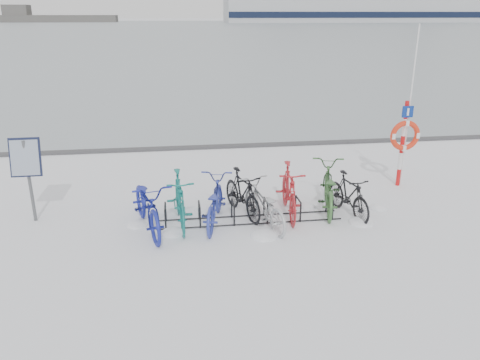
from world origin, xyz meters
name	(u,v)px	position (x,y,z in m)	size (l,w,h in m)	color
ground	(249,220)	(0.00, 0.00, 0.00)	(900.00, 900.00, 0.00)	white
ice_sheet	(176,27)	(0.00, 155.00, 0.01)	(400.00, 298.00, 0.02)	#96A1A9
quay_edge	(222,147)	(0.00, 5.90, 0.05)	(400.00, 0.25, 0.10)	#3F3F42
bike_rack	(249,213)	(0.00, 0.00, 0.18)	(4.00, 0.48, 0.46)	black
info_board	(26,162)	(-4.62, 0.63, 1.34)	(0.62, 0.24, 1.85)	#595B5E
lifebuoy_station	(405,136)	(4.22, 1.60, 1.36)	(0.78, 0.22, 4.04)	red
bike_0	(148,203)	(-2.15, -0.11, 0.58)	(0.77, 2.21, 1.16)	navy
bike_1	(180,198)	(-1.49, 0.06, 0.58)	(0.55, 1.93, 1.16)	#157069
bike_2	(214,200)	(-0.77, 0.02, 0.51)	(0.68, 1.95, 1.02)	#2D399D
bike_3	(242,192)	(-0.10, 0.38, 0.53)	(0.49, 1.75, 1.05)	black
bike_4	(264,203)	(0.27, -0.23, 0.48)	(0.64, 1.84, 0.97)	#A4A7AB
bike_5	(289,190)	(0.92, 0.24, 0.59)	(0.55, 1.95, 1.17)	red
bike_6	(328,186)	(1.89, 0.43, 0.55)	(0.73, 2.09, 1.10)	#386733
bike_7	(349,194)	(2.24, 0.05, 0.49)	(0.46, 1.63, 0.98)	black
snow_drifts	(269,222)	(0.41, -0.12, 0.00)	(5.91, 2.03, 0.21)	white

